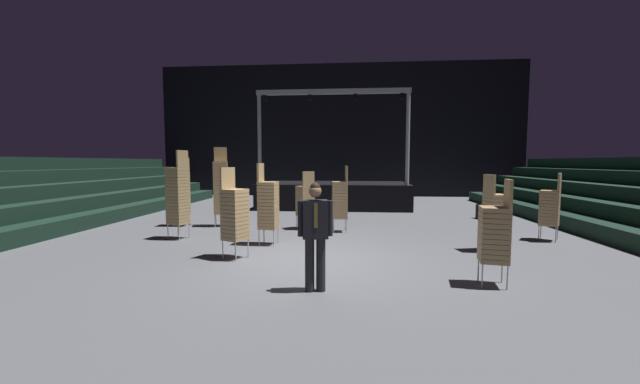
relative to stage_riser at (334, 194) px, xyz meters
The scene contains 15 objects.
ground_plane 9.34m from the stage_riser, 90.00° to the right, with size 22.00×30.00×0.10m, color #515459.
arena_end_wall 6.61m from the stage_riser, 90.00° to the left, with size 22.00×0.30×8.00m, color black.
stage_riser is the anchor object (origin of this frame).
man_with_tie 11.18m from the stage_riser, 88.83° to the right, with size 0.57×0.30×1.76m.
chair_stack_front_left 11.11m from the stage_riser, 73.31° to the right, with size 0.51×0.51×1.79m.
chair_stack_front_right 9.14m from the stage_riser, 62.95° to the right, with size 0.53×0.53×1.79m.
chair_stack_mid_left 6.11m from the stage_riser, 85.61° to the right, with size 0.49×0.49×1.96m.
chair_stack_mid_right 5.71m from the stage_riser, 96.28° to the right, with size 0.62×0.62×1.79m.
chair_stack_mid_centre 9.12m from the stage_riser, 48.63° to the right, with size 0.61×0.61×1.79m.
chair_stack_rear_left 8.03m from the stage_riser, 99.20° to the right, with size 0.48×0.48×2.05m.
chair_stack_rear_right 8.41m from the stage_riser, 117.42° to the right, with size 0.54×0.54×2.39m.
chair_stack_rear_centre 6.45m from the stage_riser, 122.03° to the right, with size 0.55×0.55×2.56m.
chair_stack_aisle_left 9.45m from the stage_riser, 100.38° to the right, with size 0.59×0.59×1.96m.
chair_stack_aisle_right 7.25m from the stage_riser, 130.50° to the right, with size 0.47×0.47×2.22m.
equipment_road_case 6.71m from the stage_riser, 27.51° to the right, with size 0.90×0.60×0.52m, color black.
Camera 1 is at (0.79, -7.58, 2.08)m, focal length 20.52 mm.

